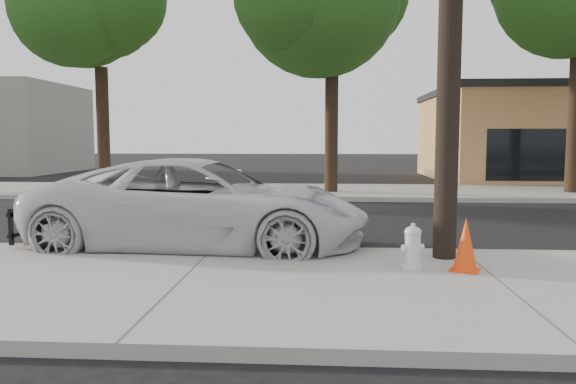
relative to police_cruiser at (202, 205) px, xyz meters
name	(u,v)px	position (x,y,z in m)	size (l,w,h in m)	color
ground	(236,234)	(0.31, 1.65, -0.80)	(120.00, 120.00, 0.00)	black
near_sidewalk	(181,286)	(0.31, -2.65, -0.72)	(90.00, 4.40, 0.15)	gray
far_sidewalk	(274,191)	(0.31, 10.15, -0.72)	(90.00, 5.00, 0.15)	gray
curb_near	(215,251)	(0.31, -0.45, -0.72)	(90.00, 0.12, 0.16)	#9E9B93
tree_b	(103,15)	(-5.50, 9.71, 5.36)	(4.34, 4.20, 8.45)	black
police_cruiser	(202,205)	(0.00, 0.00, 0.00)	(2.64, 5.72, 1.59)	silver
fire_hydrant	(413,248)	(3.32, -1.84, -0.36)	(0.32, 0.29, 0.59)	silver
traffic_cone	(466,245)	(4.02, -1.89, -0.30)	(0.49, 0.49, 0.72)	#FE430D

